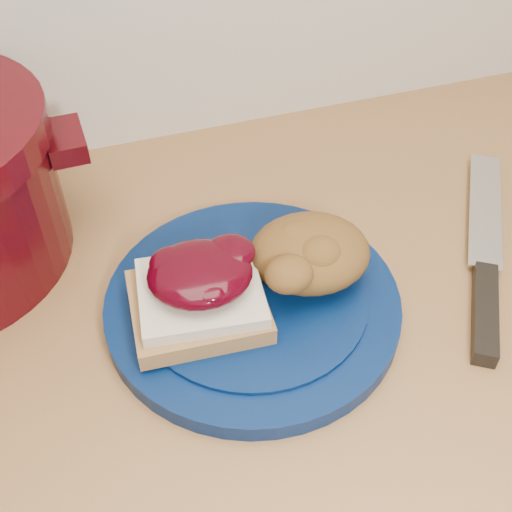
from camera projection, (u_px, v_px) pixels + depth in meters
name	position (u px, v px, depth m)	size (l,w,h in m)	color
base_cabinet	(277.00, 504.00, 0.95)	(4.00, 0.60, 0.86)	beige
plate	(253.00, 304.00, 0.60)	(0.27, 0.27, 0.02)	#041842
sandwich	(199.00, 291.00, 0.56)	(0.12, 0.11, 0.06)	olive
stuffing_mound	(310.00, 253.00, 0.59)	(0.11, 0.10, 0.06)	brown
chef_knife	(485.00, 280.00, 0.62)	(0.19, 0.27, 0.02)	black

